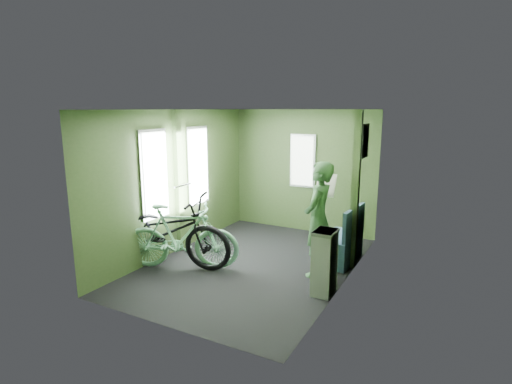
% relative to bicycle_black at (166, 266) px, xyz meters
% --- Properties ---
extents(room, '(4.00, 4.02, 2.31)m').
position_rel_bicycle_black_xyz_m(room, '(1.08, 0.72, 1.44)').
color(room, black).
rests_on(room, ground).
extents(bicycle_black, '(2.21, 1.25, 1.16)m').
position_rel_bicycle_black_xyz_m(bicycle_black, '(0.00, 0.00, 0.00)').
color(bicycle_black, black).
rests_on(bicycle_black, ground).
extents(bicycle_mint, '(1.80, 1.28, 1.08)m').
position_rel_bicycle_black_xyz_m(bicycle_mint, '(0.30, 0.00, 0.00)').
color(bicycle_mint, '#81CFA1').
rests_on(bicycle_mint, ground).
extents(passenger, '(0.39, 0.68, 1.62)m').
position_rel_bicycle_black_xyz_m(passenger, '(2.10, 0.78, 0.81)').
color(passenger, '#2E542F').
rests_on(passenger, ground).
extents(waste_box, '(0.25, 0.34, 0.84)m').
position_rel_bicycle_black_xyz_m(waste_box, '(2.38, 0.23, 0.42)').
color(waste_box, gray).
rests_on(waste_box, ground).
extents(bench_seat, '(0.53, 0.87, 0.88)m').
position_rel_bicycle_black_xyz_m(bench_seat, '(2.26, 1.40, 0.26)').
color(bench_seat, '#2E4861').
rests_on(bench_seat, ground).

